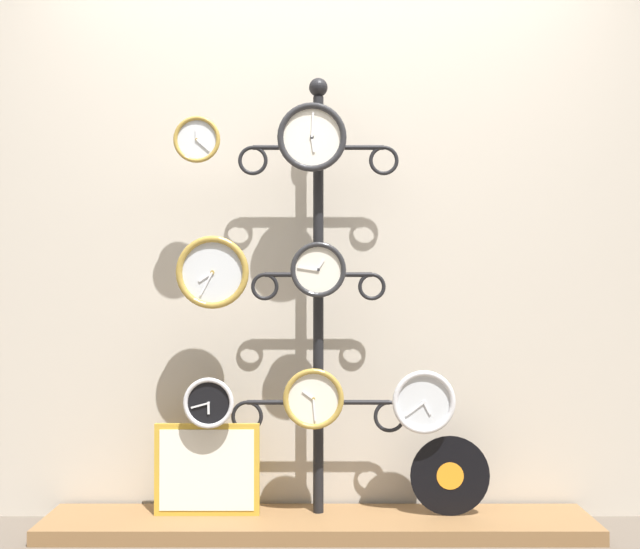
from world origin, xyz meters
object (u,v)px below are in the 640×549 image
(clock_middle_left, at_px, (214,272))
(clock_bottom_center, at_px, (315,399))
(clock_bottom_left, at_px, (211,403))
(clock_bottom_right, at_px, (426,402))
(clock_top_center, at_px, (314,137))
(clock_middle_center, at_px, (319,270))
(vinyl_record, at_px, (452,476))
(picture_frame, at_px, (209,469))
(clock_top_left, at_px, (199,140))
(display_stand, at_px, (320,368))

(clock_middle_left, relative_size, clock_bottom_center, 1.21)
(clock_bottom_left, bearing_deg, clock_bottom_right, 0.13)
(clock_top_center, distance_m, clock_middle_left, 0.67)
(clock_middle_center, distance_m, clock_bottom_left, 0.68)
(vinyl_record, relative_size, picture_frame, 0.76)
(clock_middle_left, xyz_separation_m, clock_bottom_center, (0.40, -0.01, -0.50))
(clock_top_left, height_order, clock_top_center, clock_top_center)
(clock_top_left, relative_size, clock_top_center, 0.67)
(clock_bottom_left, bearing_deg, clock_middle_center, -0.16)
(clock_top_center, bearing_deg, clock_middle_left, -179.58)
(clock_bottom_left, bearing_deg, vinyl_record, 2.76)
(clock_top_center, bearing_deg, display_stand, 74.64)
(clock_bottom_center, bearing_deg, clock_top_left, 179.88)
(clock_middle_center, xyz_separation_m, vinyl_record, (0.54, 0.05, -0.83))
(clock_middle_left, bearing_deg, clock_bottom_left, 174.25)
(clock_top_left, height_order, clock_bottom_center, clock_top_left)
(clock_top_left, distance_m, clock_top_center, 0.46)
(clock_bottom_center, height_order, picture_frame, clock_bottom_center)
(clock_middle_center, distance_m, clock_bottom_right, 0.68)
(clock_bottom_left, xyz_separation_m, picture_frame, (-0.01, 0.05, -0.28))
(clock_bottom_right, bearing_deg, vinyl_record, 21.83)
(clock_bottom_right, distance_m, picture_frame, 0.92)
(clock_bottom_center, height_order, vinyl_record, clock_bottom_center)
(clock_top_left, distance_m, clock_bottom_left, 1.05)
(clock_top_center, bearing_deg, clock_bottom_left, -179.80)
(clock_middle_center, xyz_separation_m, clock_bottom_right, (0.42, 0.00, -0.53))
(display_stand, xyz_separation_m, clock_top_center, (-0.03, -0.09, 0.93))
(clock_bottom_left, xyz_separation_m, clock_bottom_right, (0.86, 0.00, 0.00))
(display_stand, distance_m, vinyl_record, 0.69)
(clock_top_center, bearing_deg, picture_frame, 173.25)
(display_stand, distance_m, clock_bottom_right, 0.45)
(picture_frame, bearing_deg, clock_middle_left, -61.75)
(clock_bottom_left, relative_size, picture_frame, 0.48)
(clock_bottom_left, height_order, clock_bottom_right, clock_bottom_right)
(clock_bottom_center, distance_m, clock_bottom_right, 0.44)
(clock_bottom_center, bearing_deg, picture_frame, 171.80)
(clock_middle_center, relative_size, clock_bottom_center, 0.92)
(display_stand, distance_m, clock_top_center, 0.93)
(clock_bottom_center, distance_m, picture_frame, 0.53)
(clock_bottom_left, xyz_separation_m, vinyl_record, (0.97, 0.05, -0.30))
(clock_top_left, relative_size, clock_middle_center, 0.84)
(clock_bottom_right, xyz_separation_m, picture_frame, (-0.87, 0.05, -0.28))
(display_stand, relative_size, clock_bottom_center, 7.62)
(clock_middle_center, xyz_separation_m, picture_frame, (-0.45, 0.05, -0.81))
(clock_bottom_left, bearing_deg, picture_frame, 105.39)
(clock_top_left, distance_m, clock_middle_left, 0.53)
(clock_top_left, bearing_deg, vinyl_record, 3.16)
(clock_top_left, height_order, clock_middle_center, clock_top_left)
(clock_top_left, relative_size, clock_bottom_left, 0.93)
(clock_top_left, bearing_deg, picture_frame, 61.63)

